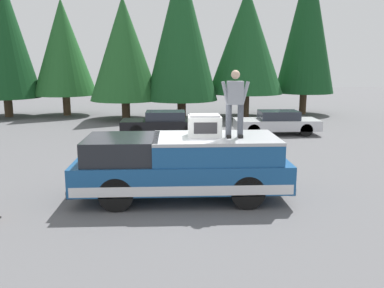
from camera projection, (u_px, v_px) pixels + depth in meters
ground_plane at (179, 198)px, 10.67m from camera, size 90.00×90.00×0.00m
pickup_truck at (182, 166)px, 10.52m from camera, size 2.01×5.54×1.65m
compressor_unit at (205, 125)px, 10.40m from camera, size 0.65×0.84×0.56m
person_on_truck_bed at (235, 102)px, 10.10m from camera, size 0.29×0.72×1.69m
parked_car_silver at (277, 122)px, 19.92m from camera, size 1.64×4.10×1.16m
parked_car_black at (164, 123)px, 19.76m from camera, size 1.64×4.10×1.16m
conifer_far_left at (307, 23)px, 26.50m from camera, size 3.87×3.87×10.55m
conifer_left at (246, 41)px, 25.30m from camera, size 4.75×4.75×8.10m
conifer_center_left at (181, 30)px, 24.19m from camera, size 4.45×4.45×9.60m
conifer_center_right at (124, 49)px, 24.41m from camera, size 4.28×4.28×7.38m
conifer_right at (63, 47)px, 26.11m from camera, size 4.09×4.09×7.50m
conifer_far_right at (1, 29)px, 25.19m from camera, size 4.35×4.35×9.85m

